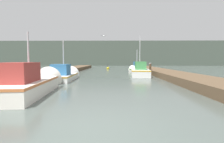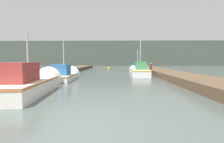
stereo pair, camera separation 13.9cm
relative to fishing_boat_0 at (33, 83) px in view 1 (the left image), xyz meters
name	(u,v)px [view 1 (the left image)]	position (x,y,z in m)	size (l,w,h in m)	color
ground_plane	(88,131)	(3.51, -4.81, -0.47)	(200.00, 200.00, 0.00)	#47514C
dock_left	(57,72)	(-2.48, 11.19, -0.21)	(2.76, 40.00, 0.52)	brown
dock_right	(162,72)	(9.50, 11.19, -0.21)	(2.76, 40.00, 0.52)	brown
distant_shore_ridge	(113,54)	(3.51, 52.61, 3.33)	(120.00, 16.00, 7.60)	#424C42
fishing_boat_0	(33,83)	(0.00, 0.00, 0.00)	(2.28, 6.16, 3.45)	silver
fishing_boat_1	(65,75)	(-0.05, 5.91, -0.09)	(1.89, 5.33, 3.74)	silver
fishing_boat_2	(140,71)	(6.84, 10.16, 0.00)	(2.21, 6.18, 4.67)	silver
fishing_boat_3	(136,70)	(7.02, 14.31, -0.07)	(1.76, 5.34, 3.40)	silver
mooring_piling_1	(150,69)	(8.14, 10.99, 0.18)	(0.29, 0.29, 1.29)	#473523
channel_buoy	(108,68)	(2.93, 23.64, -0.33)	(0.50, 0.50, 1.00)	gold
seagull_lead	(104,36)	(3.04, 8.89, 3.57)	(0.55, 0.34, 0.12)	white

